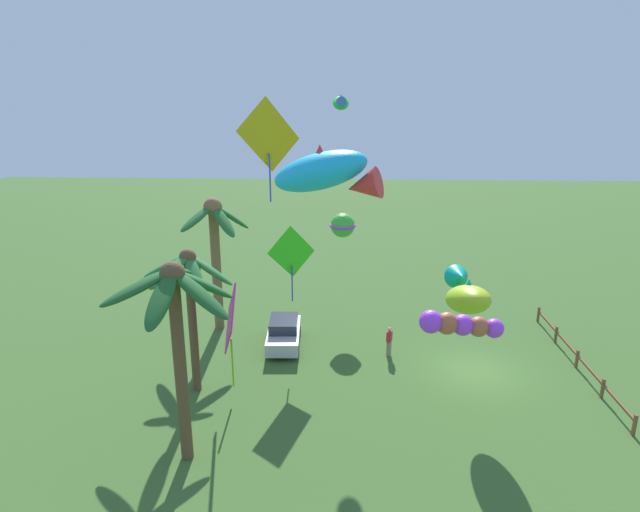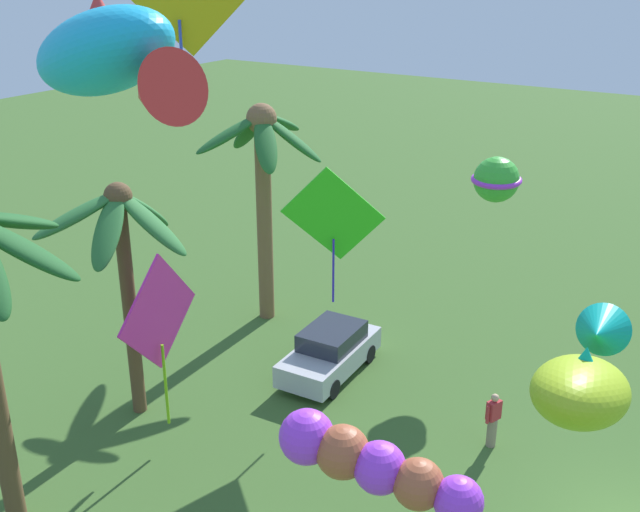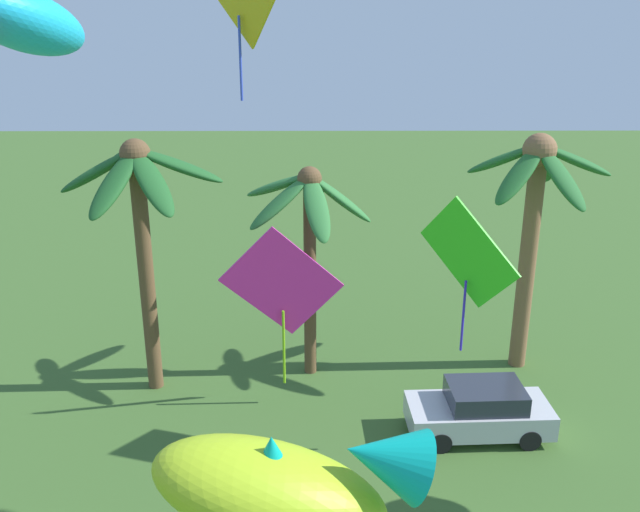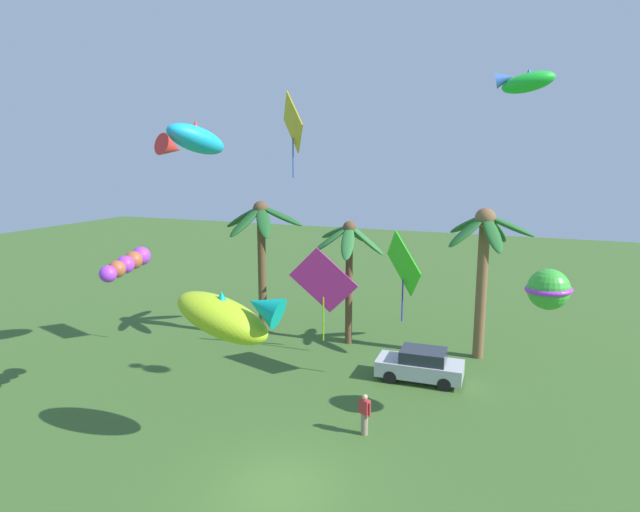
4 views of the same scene
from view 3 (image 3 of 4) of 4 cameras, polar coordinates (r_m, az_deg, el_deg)
name	(u,v)px [view 3 (image 3 of 4)]	position (r m, az deg, el deg)	size (l,w,h in m)	color
palm_tree_0	(535,200)	(22.16, 17.40, 4.47)	(4.47, 4.02, 7.72)	brown
palm_tree_1	(141,198)	(20.36, -14.62, 4.64)	(4.83, 4.55, 7.81)	brown
palm_tree_2	(307,217)	(20.82, -1.06, 3.26)	(4.15, 4.18, 6.82)	brown
parked_car_0	(480,411)	(19.93, 13.13, -12.37)	(3.97, 1.87, 1.51)	#BCBCC1
kite_fish_0	(19,24)	(14.89, -23.69, 17.19)	(2.42, 3.85, 1.94)	#1AB2EB
kite_diamond_2	(283,285)	(19.51, -3.12, -2.41)	(3.53, 0.88, 5.00)	#DE29A1
kite_diamond_3	(468,256)	(17.18, 12.16, 0.03)	(2.05, 2.21, 4.09)	#31D41F
kite_fish_5	(289,486)	(10.10, -2.60, -18.51)	(4.13, 1.91, 2.33)	#A4C820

